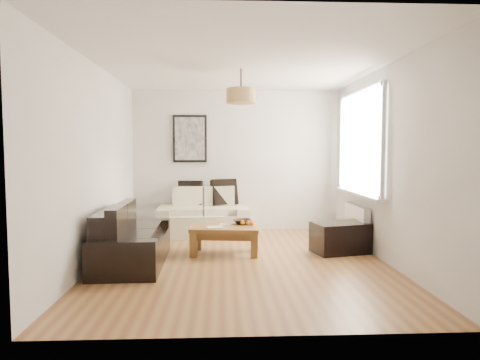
{
  "coord_description": "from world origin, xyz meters",
  "views": [
    {
      "loc": [
        -0.27,
        -5.43,
        1.47
      ],
      "look_at": [
        0.0,
        0.6,
        1.05
      ],
      "focal_mm": 30.92,
      "sensor_mm": 36.0,
      "label": 1
    }
  ],
  "objects_px": {
    "ottoman": "(340,238)",
    "loveseat_cream": "(204,213)",
    "sofa_leather": "(133,237)",
    "coffee_table": "(225,240)"
  },
  "relations": [
    {
      "from": "sofa_leather",
      "to": "ottoman",
      "type": "xyz_separation_m",
      "value": [
        2.88,
        0.47,
        -0.14
      ]
    },
    {
      "from": "loveseat_cream",
      "to": "ottoman",
      "type": "xyz_separation_m",
      "value": [
        2.04,
        -1.36,
        -0.17
      ]
    },
    {
      "from": "sofa_leather",
      "to": "coffee_table",
      "type": "bearing_deg",
      "value": -70.58
    },
    {
      "from": "coffee_table",
      "to": "ottoman",
      "type": "height_order",
      "value": "ottoman"
    },
    {
      "from": "loveseat_cream",
      "to": "sofa_leather",
      "type": "relative_size",
      "value": 0.95
    },
    {
      "from": "loveseat_cream",
      "to": "sofa_leather",
      "type": "bearing_deg",
      "value": -116.73
    },
    {
      "from": "ottoman",
      "to": "loveseat_cream",
      "type": "bearing_deg",
      "value": 146.29
    },
    {
      "from": "sofa_leather",
      "to": "coffee_table",
      "type": "height_order",
      "value": "sofa_leather"
    },
    {
      "from": "sofa_leather",
      "to": "coffee_table",
      "type": "xyz_separation_m",
      "value": [
        1.21,
        0.46,
        -0.16
      ]
    },
    {
      "from": "sofa_leather",
      "to": "ottoman",
      "type": "relative_size",
      "value": 2.15
    }
  ]
}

